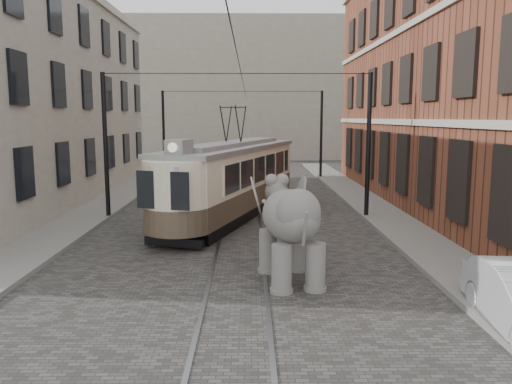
{
  "coord_description": "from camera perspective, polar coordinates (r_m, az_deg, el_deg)",
  "views": [
    {
      "loc": [
        0.34,
        -14.78,
        4.19
      ],
      "look_at": [
        0.49,
        -0.63,
        2.1
      ],
      "focal_mm": 35.44,
      "sensor_mm": 36.0,
      "label": 1
    }
  ],
  "objects": [
    {
      "name": "ground",
      "position": [
        15.37,
        -1.89,
        -7.43
      ],
      "size": [
        120.0,
        120.0,
        0.0
      ],
      "primitive_type": "plane",
      "color": "#494743"
    },
    {
      "name": "tram_rails",
      "position": [
        15.36,
        -1.89,
        -7.38
      ],
      "size": [
        1.54,
        80.0,
        0.02
      ],
      "primitive_type": null,
      "color": "slate",
      "rests_on": "ground"
    },
    {
      "name": "sidewalk_right",
      "position": [
        16.35,
        19.78,
        -6.68
      ],
      "size": [
        2.0,
        60.0,
        0.15
      ],
      "primitive_type": "cube",
      "color": "slate",
      "rests_on": "ground"
    },
    {
      "name": "sidewalk_left",
      "position": [
        16.8,
        -24.8,
        -6.57
      ],
      "size": [
        2.0,
        60.0,
        0.15
      ],
      "primitive_type": "cube",
      "color": "slate",
      "rests_on": "ground"
    },
    {
      "name": "brick_building",
      "position": [
        26.12,
        23.98,
        11.66
      ],
      "size": [
        8.0,
        26.0,
        12.0
      ],
      "primitive_type": "cube",
      "color": "brown",
      "rests_on": "ground"
    },
    {
      "name": "stucco_building",
      "position": [
        27.27,
        -25.56,
        9.29
      ],
      "size": [
        7.0,
        24.0,
        10.0
      ],
      "primitive_type": "cube",
      "color": "gray",
      "rests_on": "ground"
    },
    {
      "name": "distant_block",
      "position": [
        54.85,
        -1.0,
        11.33
      ],
      "size": [
        28.0,
        10.0,
        14.0
      ],
      "primitive_type": "cube",
      "color": "gray",
      "rests_on": "ground"
    },
    {
      "name": "catenary",
      "position": [
        19.82,
        -2.19,
        4.95
      ],
      "size": [
        11.0,
        30.2,
        6.0
      ],
      "primitive_type": null,
      "color": "black",
      "rests_on": "ground"
    },
    {
      "name": "tram",
      "position": [
        21.38,
        -2.55,
        3.4
      ],
      "size": [
        5.89,
        11.92,
        4.66
      ],
      "primitive_type": null,
      "rotation": [
        0.0,
        0.0,
        -0.31
      ],
      "color": "beige",
      "rests_on": "ground"
    },
    {
      "name": "elephant",
      "position": [
        12.98,
        3.93,
        -4.41
      ],
      "size": [
        3.04,
        4.63,
        2.63
      ],
      "primitive_type": null,
      "rotation": [
        0.0,
        0.0,
        0.16
      ],
      "color": "slate",
      "rests_on": "ground"
    }
  ]
}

